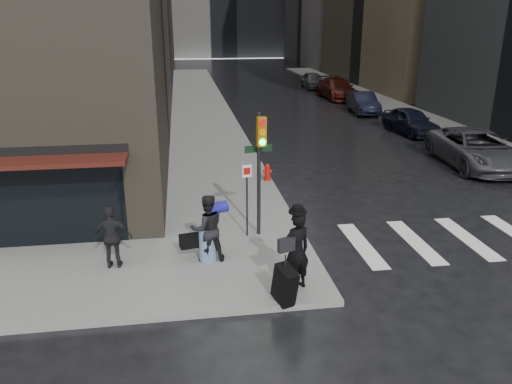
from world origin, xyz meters
TOP-DOWN VIEW (x-y plane):
  - ground at (0.00, 0.00)m, footprint 140.00×140.00m
  - sidewalk_left at (0.00, 27.00)m, footprint 4.00×50.00m
  - sidewalk_right at (13.50, 27.00)m, footprint 3.00×50.00m
  - crosswalk at (7.50, 1.00)m, footprint 8.50×3.00m
  - man_overcoat at (0.98, -1.39)m, footprint 1.05×1.32m
  - man_jeans at (-0.86, 0.42)m, footprint 1.30×0.83m
  - man_greycoat at (-3.19, 0.40)m, footprint 0.97×0.46m
  - traffic_light at (0.67, 1.80)m, footprint 0.87×0.49m
  - fire_hydrant at (1.80, 6.86)m, footprint 0.37×0.28m
  - parked_car_0 at (11.06, 7.96)m, footprint 3.01×5.78m
  - parked_car_1 at (11.15, 14.46)m, footprint 2.08×4.30m
  - parked_car_2 at (10.78, 20.97)m, footprint 1.85×4.31m
  - parked_car_3 at (11.00, 27.47)m, footprint 2.33×5.53m
  - parked_car_4 at (10.74, 33.97)m, footprint 1.74×4.20m

SIDE VIEW (x-z plane):
  - ground at x=0.00m, z-range 0.00..0.00m
  - crosswalk at x=7.50m, z-range 0.00..0.01m
  - sidewalk_left at x=0.00m, z-range 0.00..0.15m
  - sidewalk_right at x=13.50m, z-range 0.00..0.15m
  - fire_hydrant at x=1.80m, z-range 0.12..0.76m
  - parked_car_2 at x=10.78m, z-range 0.00..1.38m
  - parked_car_1 at x=11.15m, z-range 0.00..1.41m
  - parked_car_4 at x=10.74m, z-range 0.00..1.42m
  - parked_car_0 at x=11.06m, z-range 0.00..1.56m
  - parked_car_3 at x=11.00m, z-range 0.00..1.60m
  - man_greycoat at x=-3.19m, z-range 0.15..1.77m
  - man_overcoat at x=0.98m, z-range -0.02..2.05m
  - man_jeans at x=-0.86m, z-range 0.15..1.94m
  - traffic_light at x=0.67m, z-range 0.66..4.19m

